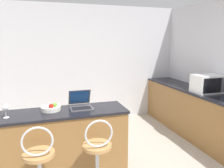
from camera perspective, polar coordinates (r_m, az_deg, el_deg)
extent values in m
cube|color=silver|center=(4.94, -7.62, 4.94)|extent=(12.00, 0.06, 2.60)
cube|color=olive|center=(3.13, -12.14, -15.26)|extent=(1.63, 0.51, 0.89)
cube|color=black|center=(2.96, -12.50, -7.24)|extent=(1.66, 0.54, 0.03)
cube|color=olive|center=(4.44, 22.22, -7.85)|extent=(0.57, 3.22, 0.89)
cube|color=black|center=(4.32, 22.66, -2.05)|extent=(0.60, 3.25, 0.03)
cylinder|color=#B7844C|center=(2.59, -18.60, -17.03)|extent=(0.34, 0.34, 0.04)
torus|color=silver|center=(2.42, -18.92, -14.05)|extent=(0.32, 0.02, 0.32)
cylinder|color=#B7844C|center=(2.64, -3.92, -15.83)|extent=(0.34, 0.34, 0.04)
torus|color=silver|center=(2.48, -3.46, -12.83)|extent=(0.32, 0.02, 0.32)
cube|color=#47474C|center=(3.02, -7.98, -6.28)|extent=(0.30, 0.26, 0.01)
cube|color=black|center=(3.00, -7.92, -6.27)|extent=(0.26, 0.14, 0.00)
cube|color=#47474C|center=(3.12, -8.49, -3.38)|extent=(0.30, 0.12, 0.22)
cube|color=#19478C|center=(3.12, -8.48, -3.35)|extent=(0.27, 0.10, 0.19)
cube|color=white|center=(4.23, 23.70, 0.07)|extent=(0.52, 0.33, 0.32)
cube|color=black|center=(4.08, 24.77, -0.40)|extent=(0.36, 0.01, 0.26)
cube|color=#4C4C51|center=(4.24, 27.10, -0.20)|extent=(0.10, 0.01, 0.26)
cylinder|color=silver|center=(2.93, -25.89, -7.89)|extent=(0.07, 0.07, 0.00)
cylinder|color=silver|center=(2.92, -25.97, -6.99)|extent=(0.01, 0.01, 0.09)
sphere|color=silver|center=(2.90, -26.10, -5.53)|extent=(0.07, 0.07, 0.07)
cylinder|color=silver|center=(3.02, -15.68, -6.15)|extent=(0.26, 0.26, 0.05)
sphere|color=red|center=(2.95, -15.61, -5.58)|extent=(0.06, 0.06, 0.06)
sphere|color=orange|center=(2.99, -14.71, -5.36)|extent=(0.06, 0.06, 0.06)
sphere|color=#66B233|center=(2.99, -14.76, -5.32)|extent=(0.06, 0.06, 0.06)
cylinder|color=red|center=(4.55, 20.65, -0.44)|extent=(0.08, 0.08, 0.09)
torus|color=red|center=(4.58, 21.18, -0.34)|extent=(0.01, 0.06, 0.06)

